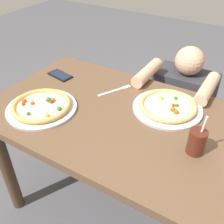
# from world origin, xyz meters

# --- Properties ---
(ground_plane) EXTENTS (8.00, 8.00, 0.00)m
(ground_plane) POSITION_xyz_m (0.00, 0.00, 0.00)
(ground_plane) COLOR #4C4C51
(dining_table) EXTENTS (1.28, 0.78, 0.75)m
(dining_table) POSITION_xyz_m (0.00, 0.00, 0.63)
(dining_table) COLOR brown
(dining_table) RESTS_ON ground
(pizza_near) EXTENTS (0.34, 0.34, 0.04)m
(pizza_near) POSITION_xyz_m (-0.34, -0.16, 0.77)
(pizza_near) COLOR #B7B7BC
(pizza_near) RESTS_ON dining_table
(pizza_far) EXTENTS (0.34, 0.34, 0.04)m
(pizza_far) POSITION_xyz_m (0.18, 0.16, 0.77)
(pizza_far) COLOR #B7B7BC
(pizza_far) RESTS_ON dining_table
(drink_cup_colored) EXTENTS (0.07, 0.07, 0.18)m
(drink_cup_colored) POSITION_xyz_m (0.38, -0.06, 0.80)
(drink_cup_colored) COLOR #4C1E14
(drink_cup_colored) RESTS_ON dining_table
(fork) EXTENTS (0.11, 0.19, 0.00)m
(fork) POSITION_xyz_m (-0.12, 0.18, 0.75)
(fork) COLOR silver
(fork) RESTS_ON dining_table
(cell_phone) EXTENTS (0.16, 0.10, 0.01)m
(cell_phone) POSITION_xyz_m (-0.49, 0.15, 0.75)
(cell_phone) COLOR black
(cell_phone) RESTS_ON dining_table
(diner_seated) EXTENTS (0.41, 0.52, 0.90)m
(diner_seated) POSITION_xyz_m (0.14, 0.62, 0.40)
(diner_seated) COLOR #333847
(diner_seated) RESTS_ON ground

